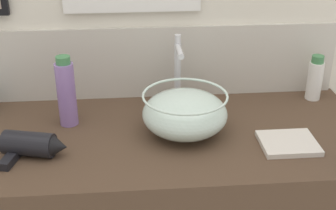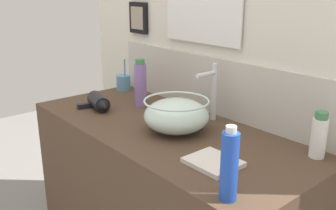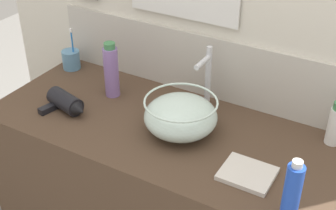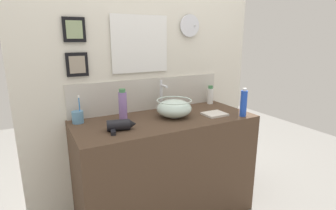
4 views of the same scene
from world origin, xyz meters
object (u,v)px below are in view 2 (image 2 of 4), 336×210
faucet (212,88)px  soap_dispenser (319,136)px  hand_towel (213,162)px  glass_bowl_sink (177,115)px  spray_bottle (229,166)px  hair_drier (99,103)px  lotion_bottle (140,84)px  toothbrush_cup (123,83)px

faucet → soap_dispenser: (0.50, 0.01, -0.07)m
faucet → hand_towel: bearing=-45.8°
glass_bowl_sink → spray_bottle: size_ratio=1.22×
faucet → hair_drier: size_ratio=1.26×
spray_bottle → hand_towel: (-0.17, 0.13, -0.10)m
spray_bottle → hand_towel: spray_bottle is taller
soap_dispenser → lotion_bottle: bearing=-172.2°
faucet → lotion_bottle: 0.39m
spray_bottle → hand_towel: 0.23m
hand_towel → toothbrush_cup: bearing=163.0°
hair_drier → hand_towel: size_ratio=1.19×
glass_bowl_sink → faucet: 0.22m
glass_bowl_sink → faucet: bearing=90.0°
spray_bottle → lotion_bottle: (-0.85, 0.32, 0.01)m
hand_towel → lotion_bottle: bearing=163.6°
glass_bowl_sink → toothbrush_cup: bearing=164.1°
toothbrush_cup → hand_towel: toothbrush_cup is taller
soap_dispenser → lotion_bottle: 0.88m
soap_dispenser → hair_drier: bearing=-162.0°
hair_drier → spray_bottle: size_ratio=0.92×
lotion_bottle → hair_drier: bearing=-113.6°
faucet → spray_bottle: (0.48, -0.44, -0.04)m
faucet → hair_drier: (-0.45, -0.30, -0.11)m
hair_drier → lotion_bottle: size_ratio=0.86×
toothbrush_cup → spray_bottle: (1.15, -0.42, 0.06)m
faucet → toothbrush_cup: size_ratio=1.28×
toothbrush_cup → soap_dispenser: (1.17, 0.02, 0.03)m
lotion_bottle → glass_bowl_sink: bearing=-14.0°
glass_bowl_sink → lotion_bottle: lotion_bottle is taller
hair_drier → soap_dispenser: bearing=18.0°
soap_dispenser → hand_towel: size_ratio=0.98×
faucet → toothbrush_cup: faucet is taller
glass_bowl_sink → hand_towel: bearing=-19.3°
faucet → spray_bottle: 0.65m
toothbrush_cup → soap_dispenser: toothbrush_cup is taller
toothbrush_cup → soap_dispenser: size_ratio=1.20×
soap_dispenser → lotion_bottle: lotion_bottle is taller
hair_drier → toothbrush_cup: size_ratio=1.01×
glass_bowl_sink → lotion_bottle: bearing=166.0°
hair_drier → toothbrush_cup: bearing=127.0°
spray_bottle → faucet: bearing=137.4°
faucet → hand_towel: (0.30, -0.31, -0.14)m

